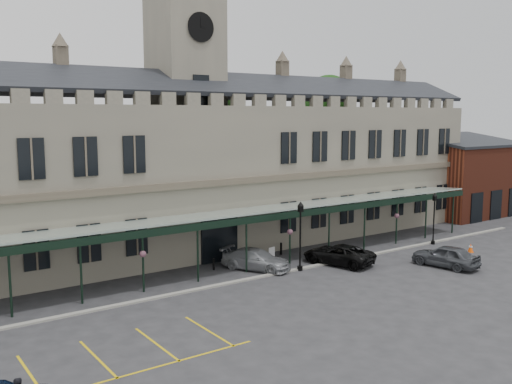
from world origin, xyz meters
TOP-DOWN VIEW (x-y plane):
  - ground at (0.00, 0.00)m, footprint 140.00×140.00m
  - station_building at (0.00, 15.91)m, footprint 60.00×10.36m
  - clock_tower at (0.00, 16.00)m, footprint 5.60×5.60m
  - canopy at (0.00, 7.46)m, footprint 50.00×4.10m
  - brick_annex at (34.00, 12.97)m, footprint 12.40×8.36m
  - kerb at (0.00, 5.50)m, footprint 60.00×0.40m
  - parking_markings at (-14.00, -1.50)m, footprint 16.00×6.00m
  - tree_behind_mid at (8.00, 25.00)m, footprint 6.00×6.00m
  - tree_behind_right at (24.00, 25.00)m, footprint 6.00×6.00m
  - lamp_post_mid at (3.46, 5.32)m, footprint 0.48×0.48m
  - lamp_post_right at (18.49, 5.17)m, footprint 0.43×0.43m
  - traffic_cone at (18.59, 1.47)m, footprint 0.46×0.46m
  - sign_board at (3.37, 8.65)m, footprint 0.64×0.14m
  - bollard_left at (-1.62, 9.08)m, footprint 0.16×0.16m
  - bollard_right at (5.26, 9.91)m, footprint 0.18×0.18m
  - car_taxi at (1.00, 7.40)m, footprint 4.40×5.63m
  - car_van at (7.00, 5.03)m, footprint 4.06×6.02m
  - car_right_a at (13.00, -0.18)m, footprint 2.89×5.22m

SIDE VIEW (x-z plane):
  - ground at x=0.00m, z-range 0.00..0.00m
  - parking_markings at x=-14.00m, z-range -0.01..0.01m
  - kerb at x=0.00m, z-range 0.00..0.12m
  - traffic_cone at x=18.59m, z-range -0.01..0.73m
  - bollard_left at x=-1.62m, z-range 0.00..0.88m
  - bollard_right at x=5.26m, z-range 0.00..0.98m
  - sign_board at x=3.37m, z-range -0.01..1.09m
  - car_taxi at x=1.00m, z-range 0.00..1.52m
  - car_van at x=7.00m, z-range 0.00..1.53m
  - car_right_a at x=13.00m, z-range 0.00..1.68m
  - canopy at x=0.00m, z-range 0.25..4.55m
  - lamp_post_right at x=18.49m, z-range 0.42..5.00m
  - lamp_post_mid at x=3.46m, z-range 0.48..5.60m
  - brick_annex at x=34.00m, z-range -0.46..8.77m
  - station_building at x=0.00m, z-range -2.18..15.12m
  - tree_behind_mid at x=8.00m, z-range 4.81..20.81m
  - tree_behind_right at x=24.00m, z-range 4.81..20.81m
  - clock_tower at x=0.00m, z-range 0.71..25.51m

